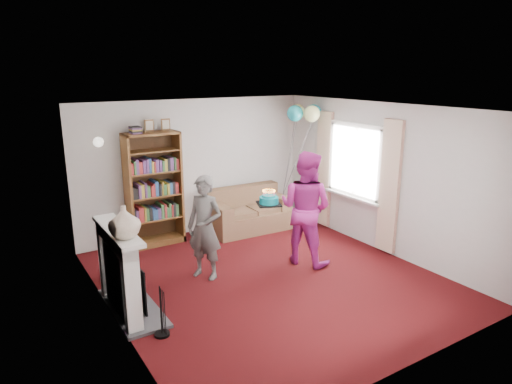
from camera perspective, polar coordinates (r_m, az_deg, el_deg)
ground at (r=6.90m, az=1.71°, el=-10.75°), size 5.00×5.00×0.00m
wall_back at (r=8.60m, az=-7.60°, el=3.14°), size 4.50×0.02×2.50m
wall_left at (r=5.58m, az=-17.91°, el=-4.03°), size 0.02×5.00×2.50m
wall_right at (r=7.91m, az=15.51°, el=1.68°), size 0.02×5.00×2.50m
ceiling at (r=6.24m, az=1.89°, el=10.46°), size 4.50×5.00×0.01m
fireplace at (r=6.06m, az=-16.23°, el=-9.88°), size 0.55×1.80×1.12m
window_bay at (r=8.29m, az=12.19°, el=2.15°), size 0.14×2.02×2.20m
wall_sconce at (r=7.79m, az=-19.12°, el=5.94°), size 0.16×0.23×0.16m
bookcase at (r=8.14m, az=-12.72°, el=0.22°), size 0.94×0.42×2.20m
sofa at (r=8.84m, az=-1.07°, el=-2.69°), size 1.54×0.81×0.81m
wicker_basket at (r=7.12m, az=-16.82°, el=-9.26°), size 0.37×0.37×0.34m
person_striped at (r=6.71m, az=-6.42°, el=-4.44°), size 0.61×0.68×1.55m
person_magenta at (r=7.21m, az=6.20°, el=-2.00°), size 0.99×1.09×1.81m
birthday_cake at (r=6.90m, az=1.62°, el=-1.04°), size 0.35×0.35×0.22m
balloons at (r=8.74m, az=6.07°, el=9.81°), size 0.77×0.74×1.73m
mantel_vase at (r=5.45m, az=-16.14°, el=-3.60°), size 0.38×0.38×0.38m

